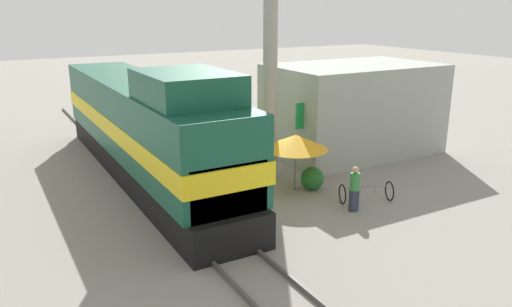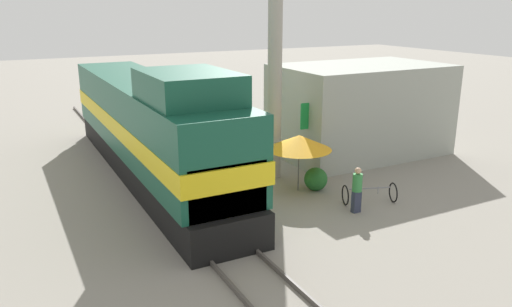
# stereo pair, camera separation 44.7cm
# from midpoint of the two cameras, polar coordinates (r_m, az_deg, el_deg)

# --- Properties ---
(ground_plane) EXTENTS (120.00, 120.00, 0.00)m
(ground_plane) POSITION_cam_midpoint_polar(r_m,az_deg,el_deg) (17.29, -8.24, -7.23)
(ground_plane) COLOR gray
(rail_near) EXTENTS (0.08, 43.27, 0.15)m
(rail_near) POSITION_cam_midpoint_polar(r_m,az_deg,el_deg) (17.05, -10.51, -7.43)
(rail_near) COLOR #4C4742
(rail_near) RESTS_ON ground_plane
(rail_far) EXTENTS (0.08, 43.27, 0.15)m
(rail_far) POSITION_cam_midpoint_polar(r_m,az_deg,el_deg) (17.51, -6.05, -6.57)
(rail_far) COLOR #4C4742
(rail_far) RESTS_ON ground_plane
(locomotive) EXTENTS (2.87, 16.67, 4.95)m
(locomotive) POSITION_cam_midpoint_polar(r_m,az_deg,el_deg) (20.64, -13.01, 2.73)
(locomotive) COLOR black
(locomotive) RESTS_ON ground_plane
(utility_pole) EXTENTS (1.80, 0.57, 10.64)m
(utility_pole) POSITION_cam_midpoint_polar(r_m,az_deg,el_deg) (20.03, 1.00, 12.02)
(utility_pole) COLOR #9E998E
(utility_pole) RESTS_ON ground_plane
(vendor_umbrella) EXTENTS (2.49, 2.49, 2.23)m
(vendor_umbrella) POSITION_cam_midpoint_polar(r_m,az_deg,el_deg) (19.01, 3.89, 1.32)
(vendor_umbrella) COLOR #4C4C4C
(vendor_umbrella) RESTS_ON ground_plane
(billboard_sign) EXTENTS (2.28, 0.12, 3.04)m
(billboard_sign) POSITION_cam_midpoint_polar(r_m,az_deg,el_deg) (21.59, 6.52, 4.07)
(billboard_sign) COLOR #595959
(billboard_sign) RESTS_ON ground_plane
(shrub_cluster) EXTENTS (0.91, 0.91, 0.91)m
(shrub_cluster) POSITION_cam_midpoint_polar(r_m,az_deg,el_deg) (19.56, 5.79, -2.86)
(shrub_cluster) COLOR #236028
(shrub_cluster) RESTS_ON ground_plane
(person_bystander) EXTENTS (0.34, 0.34, 1.63)m
(person_bystander) POSITION_cam_midpoint_polar(r_m,az_deg,el_deg) (17.59, 10.49, -3.82)
(person_bystander) COLOR #2D3347
(person_bystander) RESTS_ON ground_plane
(bicycle) EXTENTS (2.01, 1.31, 0.74)m
(bicycle) POSITION_cam_midpoint_polar(r_m,az_deg,el_deg) (18.65, 11.82, -4.37)
(bicycle) COLOR black
(bicycle) RESTS_ON ground_plane
(building_block_distant) EXTENTS (7.88, 4.92, 4.27)m
(building_block_distant) POSITION_cam_midpoint_polar(r_m,az_deg,el_deg) (24.67, 10.51, 5.05)
(building_block_distant) COLOR #999E93
(building_block_distant) RESTS_ON ground_plane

